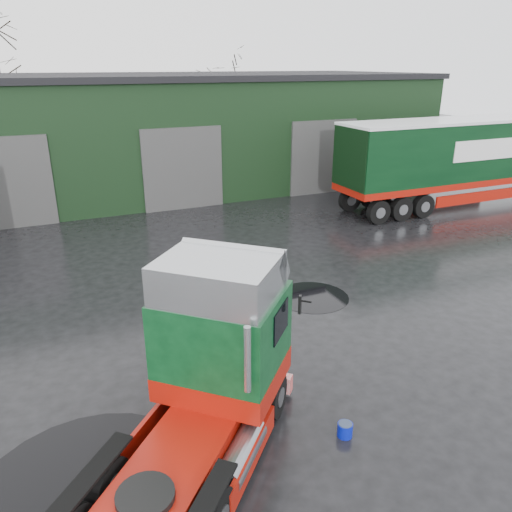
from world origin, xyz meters
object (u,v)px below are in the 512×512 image
Objects in this scene: wash_bucket at (345,430)px; tree_back_a at (3,96)px; tree_back_b at (222,104)px; hero_tractor at (185,389)px; lorry_right at (456,163)px; warehouse at (153,131)px.

tree_back_a is at bearing 100.54° from wash_bucket.
wash_bucket is 34.90m from tree_back_b.
hero_tractor reaches higher than wash_bucket.
wash_bucket is (-14.56, -12.30, -2.04)m from lorry_right.
hero_tractor is at bearing 174.44° from wash_bucket.
warehouse is 107.35× the size of wash_bucket.
lorry_right is 19.17m from wash_bucket.
wash_bucket is (3.07, -0.30, -1.67)m from hero_tractor.
lorry_right is at bearing -45.34° from tree_back_a.
lorry_right is 2.22× the size of tree_back_b.
tree_back_b is at bearing 0.00° from tree_back_a.
hero_tractor is 19.36× the size of wash_bucket.
tree_back_a reaches higher than lorry_right.
hero_tractor is 33.28m from tree_back_a.
tree_back_a is (-6.19, 33.30, 4.61)m from wash_bucket.
wash_bucket is at bearing -49.40° from lorry_right.
hero_tractor is at bearing -101.97° from warehouse.
tree_back_a is at bearing -134.93° from lorry_right.
warehouse is 12.82m from tree_back_b.
warehouse is at bearing 120.95° from hero_tractor.
lorry_right is at bearing -40.78° from warehouse.
tree_back_a is (-8.00, 10.00, 1.59)m from warehouse.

